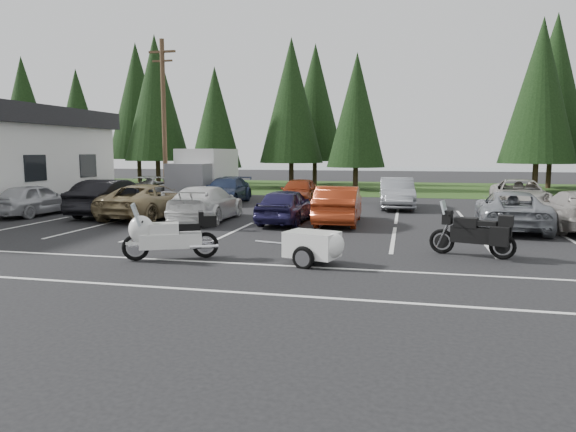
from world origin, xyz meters
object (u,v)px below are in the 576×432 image
at_px(car_near_2, 150,201).
at_px(car_far_1, 226,191).
at_px(touring_motorcycle, 171,231).
at_px(car_near_4, 286,206).
at_px(box_truck, 201,174).
at_px(car_near_1, 112,197).
at_px(car_near_6, 511,210).
at_px(car_far_4, 519,195).
at_px(car_near_0, 35,199).
at_px(car_far_2, 299,192).
at_px(cargo_trailer, 312,248).
at_px(utility_pole, 164,117).
at_px(adventure_motorcycle, 472,229).
at_px(car_far_0, 145,189).
at_px(car_near_3, 206,203).
at_px(car_far_3, 397,193).
at_px(car_near_5, 339,205).

distance_m(car_near_2, car_far_1, 6.48).
bearing_deg(touring_motorcycle, car_near_4, 54.47).
distance_m(box_truck, car_near_1, 8.06).
relative_size(car_near_2, touring_motorcycle, 1.90).
xyz_separation_m(car_near_6, car_far_4, (1.51, 6.30, 0.05)).
xyz_separation_m(car_near_0, car_far_4, (20.77, 6.59, 0.04)).
height_order(car_near_0, car_far_1, car_near_0).
distance_m(car_near_4, car_near_6, 8.13).
relative_size(car_near_2, car_far_2, 1.22).
height_order(box_truck, cargo_trailer, box_truck).
xyz_separation_m(utility_pole, car_near_2, (3.18, -7.92, -3.99)).
height_order(box_truck, car_near_2, box_truck).
bearing_deg(box_truck, touring_motorcycle, -70.19).
distance_m(cargo_trailer, adventure_motorcycle, 4.35).
relative_size(car_near_2, car_far_0, 1.02).
bearing_deg(touring_motorcycle, car_far_1, 79.21).
height_order(car_near_3, car_far_2, car_far_2).
bearing_deg(car_far_3, car_near_6, -60.12).
bearing_deg(cargo_trailer, car_near_2, 154.18).
bearing_deg(car_far_4, car_near_6, -97.71).
height_order(car_near_6, touring_motorcycle, touring_motorcycle).
bearing_deg(car_near_3, car_near_1, -12.13).
relative_size(car_near_3, car_far_1, 1.02).
bearing_deg(box_truck, car_near_4, -51.04).
height_order(utility_pole, car_near_1, utility_pole).
bearing_deg(car_far_3, car_near_1, -158.51).
bearing_deg(car_near_0, car_far_3, -152.62).
distance_m(car_near_6, car_far_3, 7.35).
distance_m(utility_pole, car_near_6, 19.37).
height_order(car_near_1, car_near_5, car_near_1).
bearing_deg(car_far_0, car_near_2, -58.03).
relative_size(car_near_4, car_far_0, 0.79).
distance_m(car_near_5, car_far_0, 13.00).
relative_size(car_near_3, touring_motorcycle, 1.80).
height_order(car_near_2, touring_motorcycle, touring_motorcycle).
bearing_deg(car_far_0, cargo_trailer, -46.92).
bearing_deg(car_near_6, car_far_2, -29.53).
height_order(car_near_5, car_far_3, car_far_3).
xyz_separation_m(car_near_1, car_near_2, (2.01, -0.44, -0.07)).
bearing_deg(box_truck, car_far_1, -42.26).
distance_m(utility_pole, touring_motorcycle, 17.68).
xyz_separation_m(car_near_4, car_near_5, (1.98, 0.37, 0.05)).
bearing_deg(car_near_1, car_near_5, 176.91).
xyz_separation_m(car_near_4, car_near_6, (8.12, 0.27, 0.01)).
height_order(car_far_1, cargo_trailer, car_far_1).
bearing_deg(car_near_0, adventure_motorcycle, 168.27).
distance_m(car_near_3, car_near_5, 5.24).
distance_m(box_truck, car_far_3, 11.38).
bearing_deg(car_far_1, adventure_motorcycle, -49.77).
bearing_deg(touring_motorcycle, car_far_4, 26.43).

